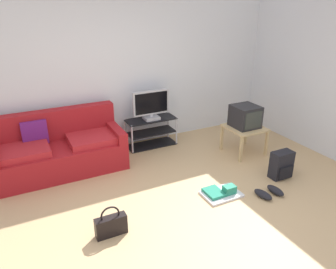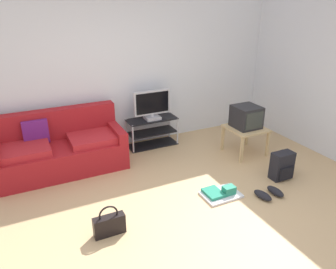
{
  "view_description": "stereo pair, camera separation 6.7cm",
  "coord_description": "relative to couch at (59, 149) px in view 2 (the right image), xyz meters",
  "views": [
    {
      "loc": [
        -1.54,
        -2.73,
        2.45
      ],
      "look_at": [
        0.36,
        1.01,
        0.67
      ],
      "focal_mm": 34.83,
      "sensor_mm": 36.0,
      "label": 1
    },
    {
      "loc": [
        -1.48,
        -2.76,
        2.45
      ],
      "look_at": [
        0.36,
        1.01,
        0.67
      ],
      "focal_mm": 34.83,
      "sensor_mm": 36.0,
      "label": 2
    }
  ],
  "objects": [
    {
      "name": "backpack",
      "position": [
        2.83,
        -1.7,
        -0.13
      ],
      "size": [
        0.32,
        0.25,
        0.41
      ],
      "rotation": [
        0.0,
        0.0,
        -0.14
      ],
      "color": "black",
      "rests_on": "ground_plane"
    },
    {
      "name": "ground_plane",
      "position": [
        1.02,
        -1.95,
        -0.34
      ],
      "size": [
        9.0,
        9.8,
        0.02
      ],
      "primitive_type": "cube",
      "color": "tan"
    },
    {
      "name": "wall_right",
      "position": [
        4.07,
        -1.11,
        1.02
      ],
      "size": [
        0.1,
        3.6,
        2.7
      ],
      "primitive_type": "cube",
      "color": "silver",
      "rests_on": "ground_plane"
    },
    {
      "name": "handbag",
      "position": [
        0.23,
        -1.8,
        -0.2
      ],
      "size": [
        0.35,
        0.11,
        0.37
      ],
      "rotation": [
        0.0,
        0.0,
        -0.57
      ],
      "color": "black",
      "rests_on": "ground_plane"
    },
    {
      "name": "couch",
      "position": [
        0.0,
        0.0,
        0.0
      ],
      "size": [
        1.88,
        0.83,
        0.88
      ],
      "color": "maroon",
      "rests_on": "ground_plane"
    },
    {
      "name": "crt_tv",
      "position": [
        2.88,
        -0.77,
        0.32
      ],
      "size": [
        0.4,
        0.41,
        0.36
      ],
      "color": "#232326",
      "rests_on": "side_table"
    },
    {
      "name": "sneakers_pair",
      "position": [
        2.35,
        -2.0,
        -0.28
      ],
      "size": [
        0.36,
        0.29,
        0.09
      ],
      "color": "black",
      "rests_on": "ground_plane"
    },
    {
      "name": "side_table",
      "position": [
        2.88,
        -0.79,
        0.07
      ],
      "size": [
        0.59,
        0.59,
        0.47
      ],
      "color": "tan",
      "rests_on": "ground_plane"
    },
    {
      "name": "tv_stand",
      "position": [
        1.61,
        0.18,
        -0.08
      ],
      "size": [
        0.87,
        0.36,
        0.5
      ],
      "color": "black",
      "rests_on": "ground_plane"
    },
    {
      "name": "flat_tv",
      "position": [
        1.61,
        0.16,
        0.42
      ],
      "size": [
        0.65,
        0.22,
        0.51
      ],
      "color": "#B2B2B7",
      "rests_on": "tv_stand"
    },
    {
      "name": "wall_back",
      "position": [
        1.02,
        0.5,
        1.02
      ],
      "size": [
        9.0,
        0.1,
        2.7
      ],
      "primitive_type": "cube",
      "color": "silver",
      "rests_on": "ground_plane"
    },
    {
      "name": "floor_tray",
      "position": [
        1.78,
        -1.71,
        -0.29
      ],
      "size": [
        0.5,
        0.36,
        0.14
      ],
      "color": "silver",
      "rests_on": "ground_plane"
    }
  ]
}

